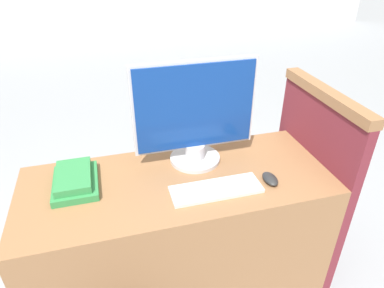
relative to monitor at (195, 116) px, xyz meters
name	(u,v)px	position (x,y,z in m)	size (l,w,h in m)	color
desk	(179,239)	(-0.12, -0.14, -0.64)	(1.45, 0.60, 0.78)	#8C603D
carrel_divider	(308,183)	(0.63, -0.10, -0.45)	(0.07, 0.67, 1.13)	maroon
monitor	(195,116)	(0.00, 0.00, 0.00)	(0.59, 0.25, 0.52)	#B7B7BC
keyboard	(216,189)	(0.02, -0.27, -0.24)	(0.41, 0.14, 0.02)	silver
mouse	(270,179)	(0.29, -0.27, -0.23)	(0.06, 0.11, 0.03)	#262626
book_stack	(75,180)	(-0.58, -0.06, -0.22)	(0.20, 0.28, 0.07)	#2D7F42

